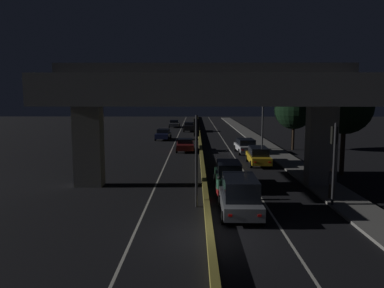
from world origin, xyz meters
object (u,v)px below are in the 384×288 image
(car_black_third_oncoming, at_px, (189,127))
(pedestrian_on_sidewalk, at_px, (332,183))
(motorcycle_red_filtering_near, at_px, (219,190))
(street_lamp, at_px, (260,113))
(car_dark_red_lead_oncoming, at_px, (185,145))
(car_dark_blue_second_oncoming, at_px, (163,134))
(traffic_light_right_of_median, at_px, (334,150))
(car_white_fourth, at_px, (246,146))
(car_grey_fourth_oncoming, at_px, (174,124))
(traffic_light_left_of_median, at_px, (197,145))
(car_taxi_yellow_third, at_px, (258,156))
(car_dark_green_second, at_px, (229,174))
(car_grey_lead, at_px, (240,195))

(car_black_third_oncoming, distance_m, pedestrian_on_sidewalk, 44.93)
(motorcycle_red_filtering_near, bearing_deg, street_lamp, -18.69)
(car_dark_red_lead_oncoming, distance_m, car_dark_blue_second_oncoming, 11.71)
(traffic_light_right_of_median, relative_size, car_white_fourth, 1.02)
(car_dark_red_lead_oncoming, xyz_separation_m, pedestrian_on_sidewalk, (9.05, -19.93, 0.34))
(street_lamp, xyz_separation_m, car_black_third_oncoming, (-8.36, 23.02, -3.37))
(car_dark_blue_second_oncoming, bearing_deg, car_black_third_oncoming, 167.63)
(traffic_light_right_of_median, distance_m, car_grey_fourth_oncoming, 55.65)
(car_dark_red_lead_oncoming, height_order, car_dark_blue_second_oncoming, car_dark_blue_second_oncoming)
(street_lamp, bearing_deg, car_black_third_oncoming, 109.96)
(traffic_light_left_of_median, height_order, motorcycle_red_filtering_near, traffic_light_left_of_median)
(car_white_fourth, relative_size, car_dark_blue_second_oncoming, 1.04)
(car_taxi_yellow_third, bearing_deg, car_grey_fourth_oncoming, 14.54)
(street_lamp, height_order, pedestrian_on_sidewalk, street_lamp)
(traffic_light_left_of_median, distance_m, car_dark_red_lead_oncoming, 21.37)
(car_dark_red_lead_oncoming, bearing_deg, motorcycle_red_filtering_near, 5.80)
(car_dark_green_second, height_order, car_taxi_yellow_third, car_dark_green_second)
(traffic_light_right_of_median, bearing_deg, car_dark_blue_second_oncoming, 110.35)
(car_black_third_oncoming, distance_m, car_grey_fourth_oncoming, 9.63)
(car_white_fourth, xyz_separation_m, pedestrian_on_sidewalk, (2.51, -18.47, 0.22))
(traffic_light_right_of_median, height_order, car_dark_blue_second_oncoming, traffic_light_right_of_median)
(traffic_light_right_of_median, distance_m, car_grey_lead, 5.81)
(street_lamp, bearing_deg, traffic_light_right_of_median, -89.55)
(traffic_light_left_of_median, xyz_separation_m, street_lamp, (7.25, 22.24, 0.76))
(street_lamp, bearing_deg, traffic_light_left_of_median, -108.06)
(car_black_third_oncoming, bearing_deg, pedestrian_on_sidewalk, 13.65)
(car_dark_blue_second_oncoming, bearing_deg, car_white_fourth, 40.76)
(car_grey_lead, height_order, car_taxi_yellow_third, car_grey_lead)
(car_black_third_oncoming, bearing_deg, traffic_light_right_of_median, 12.82)
(street_lamp, xyz_separation_m, car_white_fourth, (-1.91, -2.54, -3.36))
(car_black_third_oncoming, bearing_deg, car_dark_blue_second_oncoming, -12.92)
(street_lamp, relative_size, car_taxi_yellow_third, 1.45)
(traffic_light_left_of_median, relative_size, car_dark_green_second, 1.10)
(car_taxi_yellow_third, relative_size, car_grey_fourth_oncoming, 1.07)
(car_dark_green_second, bearing_deg, car_white_fourth, -11.36)
(car_dark_green_second, xyz_separation_m, car_dark_blue_second_oncoming, (-6.74, 27.89, -0.10))
(car_taxi_yellow_third, xyz_separation_m, car_dark_red_lead_oncoming, (-6.73, 8.35, -0.13))
(car_taxi_yellow_third, distance_m, car_grey_fourth_oncoming, 42.68)
(car_taxi_yellow_third, height_order, car_grey_fourth_oncoming, car_taxi_yellow_third)
(pedestrian_on_sidewalk, bearing_deg, traffic_light_left_of_median, -171.06)
(traffic_light_right_of_median, xyz_separation_m, car_dark_blue_second_oncoming, (-12.01, 32.37, -2.39))
(car_black_third_oncoming, xyz_separation_m, motorcycle_red_filtering_near, (2.44, -43.97, -0.20))
(motorcycle_red_filtering_near, bearing_deg, car_black_third_oncoming, 0.27)
(car_dark_blue_second_oncoming, relative_size, pedestrian_on_sidewalk, 2.41)
(traffic_light_left_of_median, height_order, pedestrian_on_sidewalk, traffic_light_left_of_median)
(street_lamp, xyz_separation_m, car_dark_red_lead_oncoming, (-8.44, -1.08, -3.48))
(car_dark_green_second, relative_size, car_dark_blue_second_oncoming, 1.06)
(traffic_light_right_of_median, bearing_deg, street_lamp, 90.45)
(traffic_light_right_of_median, distance_m, car_dark_red_lead_oncoming, 22.98)
(car_white_fourth, distance_m, car_dark_blue_second_oncoming, 16.09)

